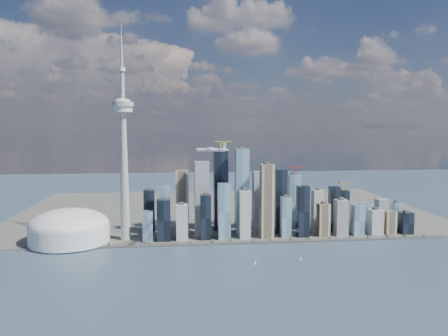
{
  "coord_description": "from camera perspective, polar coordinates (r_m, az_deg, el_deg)",
  "views": [
    {
      "loc": [
        -169.31,
        -834.37,
        299.35
      ],
      "look_at": [
        -45.55,
        260.0,
        193.88
      ],
      "focal_mm": 35.0,
      "sensor_mm": 36.0,
      "label": 1
    }
  ],
  "objects": [
    {
      "name": "land",
      "position": [
        1572.16,
        -0.15,
        -5.45
      ],
      "size": [
        1400.0,
        900.0,
        3.0
      ],
      "primitive_type": "cube",
      "color": "#4C4C47",
      "rests_on": "ground"
    },
    {
      "name": "skyscraper_cluster",
      "position": [
        1213.39,
        4.55,
        -4.98
      ],
      "size": [
        736.0,
        142.0,
        256.99
      ],
      "color": "black",
      "rests_on": "land"
    },
    {
      "name": "sailboat_west",
      "position": [
        974.27,
        4.1,
        -12.26
      ],
      "size": [
        6.44,
        3.44,
        9.02
      ],
      "rotation": [
        0.0,
        0.0,
        0.33
      ],
      "color": "silver",
      "rests_on": "ground"
    },
    {
      "name": "dome_stadium",
      "position": [
        1194.84,
        -19.55,
        -7.41
      ],
      "size": [
        200.0,
        200.0,
        86.0
      ],
      "color": "silver",
      "rests_on": "land"
    },
    {
      "name": "shoreline_trees",
      "position": [
        1135.32,
        2.37,
        -9.36
      ],
      "size": [
        960.53,
        7.2,
        8.8
      ],
      "color": "#3F2D1E",
      "rests_on": "seawall"
    },
    {
      "name": "ground",
      "position": [
        902.47,
        4.88,
        -13.92
      ],
      "size": [
        4000.0,
        4000.0,
        0.0
      ],
      "primitive_type": "plane",
      "color": "#2E4051",
      "rests_on": "ground"
    },
    {
      "name": "sailboat_east",
      "position": [
        1013.45,
        9.99,
        -11.61
      ],
      "size": [
        7.08,
        2.49,
        9.79
      ],
      "rotation": [
        0.0,
        0.0,
        0.1
      ],
      "color": "silver",
      "rests_on": "ground"
    },
    {
      "name": "seawall",
      "position": [
        1137.08,
        2.37,
        -9.69
      ],
      "size": [
        1100.0,
        22.0,
        4.0
      ],
      "primitive_type": "cube",
      "color": "#383838",
      "rests_on": "ground"
    },
    {
      "name": "airplane",
      "position": [
        991.58,
        -1.62,
        2.45
      ],
      "size": [
        77.41,
        68.89,
        18.99
      ],
      "rotation": [
        0.0,
        0.0,
        -0.22
      ],
      "color": "silver",
      "rests_on": "ground"
    },
    {
      "name": "needle_tower",
      "position": [
        1153.56,
        -12.96,
        2.17
      ],
      "size": [
        56.0,
        56.0,
        550.5
      ],
      "color": "gray",
      "rests_on": "land"
    }
  ]
}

